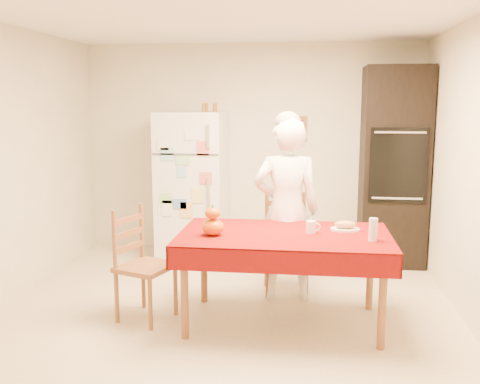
% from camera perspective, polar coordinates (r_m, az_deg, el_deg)
% --- Properties ---
extents(floor, '(4.50, 4.50, 0.00)m').
position_cam_1_polar(floor, '(4.58, -1.88, -13.73)').
color(floor, '#CAB292').
rests_on(floor, ground).
extents(room_shell, '(4.02, 4.52, 2.51)m').
position_cam_1_polar(room_shell, '(4.21, -1.98, 7.01)').
color(room_shell, beige).
rests_on(room_shell, ground).
extents(refrigerator, '(0.75, 0.74, 1.70)m').
position_cam_1_polar(refrigerator, '(6.25, -5.11, 0.68)').
color(refrigerator, white).
rests_on(refrigerator, floor).
extents(oven_cabinet, '(0.70, 0.62, 2.20)m').
position_cam_1_polar(oven_cabinet, '(6.19, 16.06, 2.61)').
color(oven_cabinet, black).
rests_on(oven_cabinet, floor).
extents(dining_table, '(1.70, 1.00, 0.76)m').
position_cam_1_polar(dining_table, '(4.36, 4.73, -5.31)').
color(dining_table, brown).
rests_on(dining_table, floor).
extents(chair_far, '(0.46, 0.44, 0.95)m').
position_cam_1_polar(chair_far, '(5.17, 4.89, -5.05)').
color(chair_far, brown).
rests_on(chair_far, floor).
extents(chair_left, '(0.52, 0.53, 0.95)m').
position_cam_1_polar(chair_left, '(4.59, -10.68, -7.09)').
color(chair_left, brown).
rests_on(chair_left, floor).
extents(seated_woman, '(0.66, 0.47, 1.67)m').
position_cam_1_polar(seated_woman, '(4.89, 4.99, -1.96)').
color(seated_woman, white).
rests_on(seated_woman, floor).
extents(coffee_mug, '(0.08, 0.08, 0.10)m').
position_cam_1_polar(coffee_mug, '(4.37, 7.57, -3.72)').
color(coffee_mug, white).
rests_on(coffee_mug, dining_table).
extents(pumpkin_lower, '(0.18, 0.18, 0.13)m').
position_cam_1_polar(pumpkin_lower, '(4.26, -2.91, -3.75)').
color(pumpkin_lower, red).
rests_on(pumpkin_lower, dining_table).
extents(pumpkin_upper, '(0.12, 0.12, 0.09)m').
position_cam_1_polar(pumpkin_upper, '(4.24, -2.93, -2.27)').
color(pumpkin_upper, '#C54A04').
rests_on(pumpkin_upper, pumpkin_lower).
extents(wine_glass, '(0.07, 0.07, 0.18)m').
position_cam_1_polar(wine_glass, '(4.21, 14.02, -3.90)').
color(wine_glass, silver).
rests_on(wine_glass, dining_table).
extents(bread_plate, '(0.24, 0.24, 0.02)m').
position_cam_1_polar(bread_plate, '(4.51, 11.15, -3.93)').
color(bread_plate, white).
rests_on(bread_plate, dining_table).
extents(bread_loaf, '(0.18, 0.10, 0.06)m').
position_cam_1_polar(bread_loaf, '(4.50, 11.17, -3.43)').
color(bread_loaf, tan).
rests_on(bread_loaf, bread_plate).
extents(spice_jar_left, '(0.05, 0.05, 0.10)m').
position_cam_1_polar(spice_jar_left, '(6.20, -3.86, 8.98)').
color(spice_jar_left, '#96641B').
rests_on(spice_jar_left, refrigerator).
extents(spice_jar_mid, '(0.05, 0.05, 0.10)m').
position_cam_1_polar(spice_jar_mid, '(6.19, -3.65, 8.98)').
color(spice_jar_mid, brown).
rests_on(spice_jar_mid, refrigerator).
extents(spice_jar_right, '(0.05, 0.05, 0.10)m').
position_cam_1_polar(spice_jar_right, '(6.17, -2.69, 8.99)').
color(spice_jar_right, brown).
rests_on(spice_jar_right, refrigerator).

